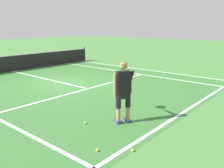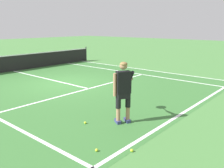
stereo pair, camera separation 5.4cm
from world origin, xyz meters
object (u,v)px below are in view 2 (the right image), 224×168
(tennis_player, at_px, (123,88))
(tennis_ball_near_feet, at_px, (132,150))
(tennis_ball_by_baseline, at_px, (85,123))
(tennis_ball_mid_court, at_px, (97,150))

(tennis_player, relative_size, tennis_ball_near_feet, 25.95)
(tennis_ball_by_baseline, relative_size, tennis_ball_mid_court, 1.00)
(tennis_player, bearing_deg, tennis_ball_mid_court, -160.99)
(tennis_ball_by_baseline, bearing_deg, tennis_ball_near_feet, -102.16)
(tennis_player, height_order, tennis_ball_mid_court, tennis_player)
(tennis_player, distance_m, tennis_ball_mid_court, 1.98)
(tennis_ball_near_feet, bearing_deg, tennis_ball_by_baseline, 77.84)
(tennis_player, relative_size, tennis_ball_by_baseline, 25.95)
(tennis_ball_mid_court, bearing_deg, tennis_ball_by_baseline, 55.60)
(tennis_player, relative_size, tennis_ball_mid_court, 25.95)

